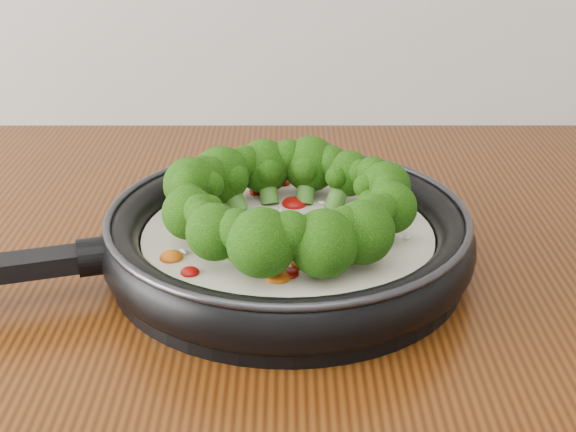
{
  "coord_description": "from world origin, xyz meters",
  "views": [
    {
      "loc": [
        -0.02,
        0.47,
        1.24
      ],
      "look_at": [
        -0.02,
        1.09,
        0.95
      ],
      "focal_mm": 48.8,
      "sensor_mm": 36.0,
      "label": 1
    }
  ],
  "objects": [
    {
      "name": "skillet",
      "position": [
        -0.02,
        1.09,
        0.94
      ],
      "size": [
        0.54,
        0.41,
        0.1
      ],
      "color": "black",
      "rests_on": "counter"
    }
  ]
}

